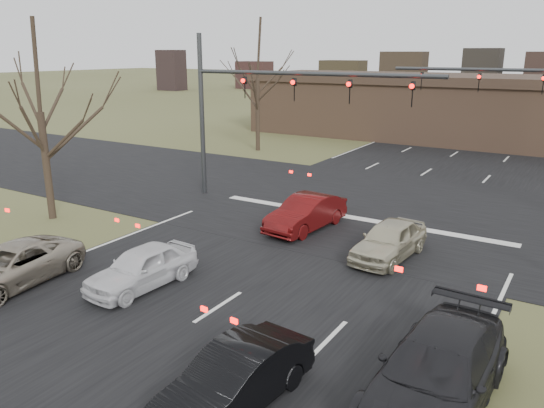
{
  "coord_description": "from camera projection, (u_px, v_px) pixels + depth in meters",
  "views": [
    {
      "loc": [
        8.61,
        -8.0,
        7.1
      ],
      "look_at": [
        -0.72,
        7.12,
        2.0
      ],
      "focal_mm": 35.0,
      "sensor_mm": 36.0,
      "label": 1
    }
  ],
  "objects": [
    {
      "name": "ground",
      "position": [
        143.0,
        356.0,
        12.84
      ],
      "size": [
        360.0,
        360.0,
        0.0
      ],
      "primitive_type": "plane",
      "color": "#4F502B",
      "rests_on": "ground"
    },
    {
      "name": "road_main",
      "position": [
        514.0,
        115.0,
        61.92
      ],
      "size": [
        14.0,
        300.0,
        0.02
      ],
      "primitive_type": "cube",
      "color": "black",
      "rests_on": "ground"
    },
    {
      "name": "road_cross",
      "position": [
        372.0,
        207.0,
        25.11
      ],
      "size": [
        200.0,
        14.0,
        0.02
      ],
      "primitive_type": "cube",
      "color": "black",
      "rests_on": "ground"
    },
    {
      "name": "building",
      "position": [
        504.0,
        110.0,
        42.19
      ],
      "size": [
        42.4,
        10.4,
        5.3
      ],
      "color": "brown",
      "rests_on": "ground"
    },
    {
      "name": "mast_arm_near",
      "position": [
        256.0,
        97.0,
        24.72
      ],
      "size": [
        12.12,
        0.24,
        8.0
      ],
      "color": "#383A3D",
      "rests_on": "ground"
    },
    {
      "name": "tree_left_near",
      "position": [
        35.0,
        66.0,
        21.74
      ],
      "size": [
        5.1,
        5.1,
        8.5
      ],
      "color": "black",
      "rests_on": "ground"
    },
    {
      "name": "tree_left_far",
      "position": [
        257.0,
        49.0,
        37.83
      ],
      "size": [
        5.7,
        5.7,
        9.5
      ],
      "color": "black",
      "rests_on": "ground"
    },
    {
      "name": "car_silver_suv",
      "position": [
        11.0,
        266.0,
        16.64
      ],
      "size": [
        2.58,
        4.8,
        1.28
      ],
      "primitive_type": "imported",
      "rotation": [
        0.0,
        0.0,
        0.1
      ],
      "color": "#9F9480",
      "rests_on": "ground"
    },
    {
      "name": "car_white_sedan",
      "position": [
        142.0,
        267.0,
        16.5
      ],
      "size": [
        1.8,
        3.92,
        1.3
      ],
      "primitive_type": "imported",
      "rotation": [
        0.0,
        0.0,
        -0.07
      ],
      "color": "silver",
      "rests_on": "ground"
    },
    {
      "name": "car_black_hatch",
      "position": [
        235.0,
        379.0,
        10.86
      ],
      "size": [
        1.74,
        4.05,
        1.3
      ],
      "primitive_type": "imported",
      "rotation": [
        0.0,
        0.0,
        -0.1
      ],
      "color": "black",
      "rests_on": "ground"
    },
    {
      "name": "car_charcoal_sedan",
      "position": [
        437.0,
        372.0,
        10.9
      ],
      "size": [
        2.34,
        5.35,
        1.53
      ],
      "primitive_type": "imported",
      "rotation": [
        0.0,
        0.0,
        -0.04
      ],
      "color": "black",
      "rests_on": "ground"
    },
    {
      "name": "car_red_ahead",
      "position": [
        306.0,
        213.0,
        21.9
      ],
      "size": [
        1.9,
        4.38,
        1.4
      ],
      "primitive_type": "imported",
      "rotation": [
        0.0,
        0.0,
        -0.1
      ],
      "color": "#510B0C",
      "rests_on": "ground"
    },
    {
      "name": "car_silver_ahead",
      "position": [
        389.0,
        240.0,
        18.82
      ],
      "size": [
        1.92,
        4.08,
        1.35
      ],
      "primitive_type": "imported",
      "rotation": [
        0.0,
        0.0,
        -0.08
      ],
      "color": "beige",
      "rests_on": "ground"
    }
  ]
}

